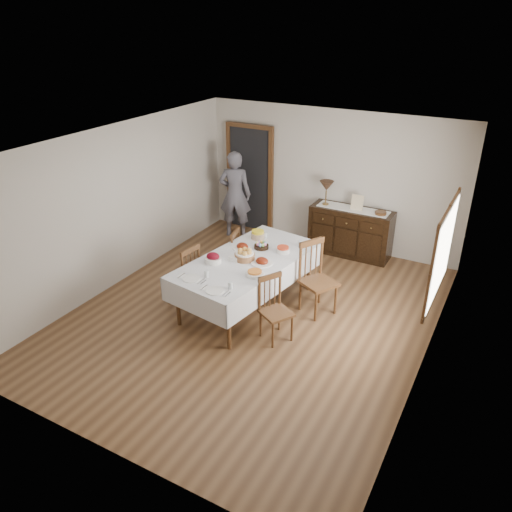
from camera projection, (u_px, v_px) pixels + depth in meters
The scene contains 26 objects.
ground at pixel (253, 315), 7.57m from camera, with size 6.00×6.00×0.00m, color brown.
room_shell at pixel (258, 203), 7.23m from camera, with size 5.02×6.02×2.65m.
dining_table at pixel (247, 265), 7.47m from camera, with size 1.56×2.54×0.82m.
chair_left_near at pixel (185, 275), 7.63m from camera, with size 0.47×0.47×1.01m.
chair_left_far at pixel (228, 256), 8.29m from camera, with size 0.47×0.47×0.95m.
chair_right_near at pixel (275, 308), 6.85m from camera, with size 0.53×0.53×0.94m.
chair_right_far at pixel (316, 277), 7.44m from camera, with size 0.64×0.64×1.13m.
sideboard at pixel (350, 232), 9.26m from camera, with size 1.51×0.55×0.90m.
person at pixel (235, 192), 9.85m from camera, with size 0.58×0.37×1.86m, color #5B5A66.
bread_basket at pixel (245, 255), 7.39m from camera, with size 0.31×0.31×0.17m.
egg_basket at pixel (261, 246), 7.75m from camera, with size 0.23×0.23×0.11m.
ham_platter_a at pixel (242, 247), 7.75m from camera, with size 0.31×0.31×0.11m.
ham_platter_b at pixel (262, 262), 7.29m from camera, with size 0.32×0.32×0.11m.
beet_bowl at pixel (213, 258), 7.31m from camera, with size 0.24×0.24×0.15m.
carrot_bowl at pixel (283, 249), 7.63m from camera, with size 0.21×0.21×0.09m.
pineapple_bowl at pixel (258, 235), 8.07m from camera, with size 0.22×0.22×0.14m.
casserole_dish at pixel (255, 273), 6.95m from camera, with size 0.26×0.26×0.08m.
butter_dish at pixel (234, 259), 7.36m from camera, with size 0.15×0.11×0.07m.
setting_left at pixel (196, 277), 6.89m from camera, with size 0.44×0.31×0.10m.
setting_right at pixel (220, 289), 6.60m from camera, with size 0.44×0.31×0.10m.
glass_far_a at pixel (265, 235), 8.11m from camera, with size 0.07×0.07×0.09m.
glass_far_b at pixel (300, 243), 7.81m from camera, with size 0.06×0.06×0.10m.
runner at pixel (353, 209), 9.06m from camera, with size 1.30×0.35×0.01m.
table_lamp at pixel (327, 187), 9.09m from camera, with size 0.26×0.26×0.46m.
picture_frame at pixel (357, 203), 8.96m from camera, with size 0.22×0.08×0.28m.
deco_bowl at pixel (381, 213), 8.79m from camera, with size 0.20×0.20×0.06m.
Camera 1 is at (3.11, -5.58, 4.15)m, focal length 35.00 mm.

